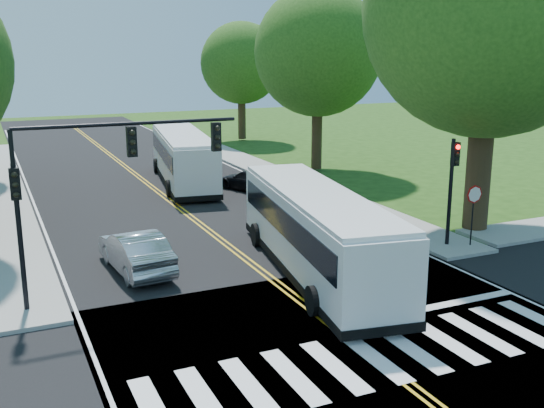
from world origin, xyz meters
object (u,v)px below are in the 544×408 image
hatchback (136,251)px  dark_sedan (250,180)px  bus_lead (316,231)px  suv (295,197)px  signal_ne (452,178)px  signal_nw (95,170)px  bus_follow (183,157)px

hatchback → dark_sedan: (9.21, 11.23, -0.17)m
bus_lead → suv: size_ratio=2.79×
signal_ne → hatchback: 12.85m
bus_lead → dark_sedan: size_ratio=2.94×
dark_sedan → signal_nw: bearing=29.9°
bus_lead → dark_sedan: (3.27, 14.18, -1.02)m
bus_follow → hatchback: bus_follow is taller
signal_nw → signal_ne: (14.06, 0.01, -1.41)m
hatchback → dark_sedan: bearing=-134.0°
suv → dark_sedan: (-0.40, 5.13, -0.00)m
hatchback → bus_follow: bearing=-117.7°
signal_nw → suv: signal_nw is taller
bus_follow → dark_sedan: size_ratio=2.95×
bus_lead → dark_sedan: 14.59m
dark_sedan → suv: bearing=72.8°
signal_nw → hatchback: bearing=56.7°
bus_follow → suv: bus_follow is taller
dark_sedan → bus_lead: bearing=55.3°
signal_nw → bus_follow: bearing=65.4°
signal_ne → dark_sedan: signal_ne is taller
signal_nw → bus_lead: size_ratio=0.59×
signal_ne → bus_lead: bearing=-175.8°
bus_follow → signal_ne: bearing=118.4°
signal_ne → hatchback: (-12.41, 2.48, -2.19)m
signal_ne → bus_follow: (-6.10, 17.33, -1.33)m
dark_sedan → hatchback: bearing=28.9°
signal_nw → bus_follow: size_ratio=0.59×
signal_nw → dark_sedan: (10.85, 13.72, -3.77)m
bus_lead → bus_follow: 17.80m
bus_follow → dark_sedan: 4.74m
signal_ne → bus_follow: signal_ne is taller
bus_lead → hatchback: 6.69m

